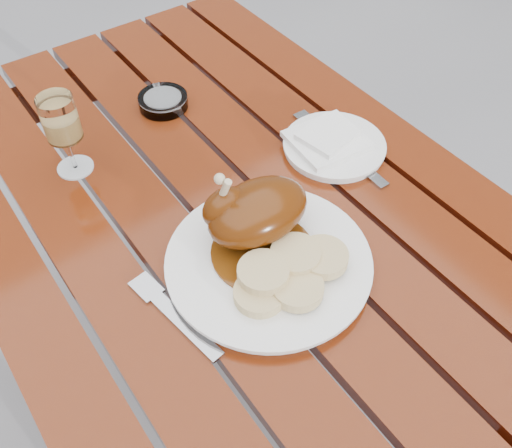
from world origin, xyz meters
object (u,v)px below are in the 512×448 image
(side_plate, at_px, (334,146))
(dinner_plate, at_px, (269,263))
(wine_glass, at_px, (65,135))
(ashtray, at_px, (163,101))
(table, at_px, (228,316))

(side_plate, bearing_deg, dinner_plate, -150.32)
(dinner_plate, distance_m, wine_glass, 0.41)
(dinner_plate, bearing_deg, ashtray, 81.10)
(side_plate, xyz_separation_m, ashtray, (-0.19, 0.29, 0.00))
(dinner_plate, bearing_deg, side_plate, 29.68)
(side_plate, bearing_deg, wine_glass, 150.52)
(table, distance_m, dinner_plate, 0.42)
(wine_glass, distance_m, side_plate, 0.47)
(wine_glass, height_order, side_plate, wine_glass)
(dinner_plate, distance_m, side_plate, 0.30)
(wine_glass, bearing_deg, table, -50.29)
(wine_glass, distance_m, ashtray, 0.23)
(ashtray, bearing_deg, wine_glass, -163.11)
(table, xyz_separation_m, dinner_plate, (-0.02, -0.17, 0.38))
(dinner_plate, relative_size, wine_glass, 2.08)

